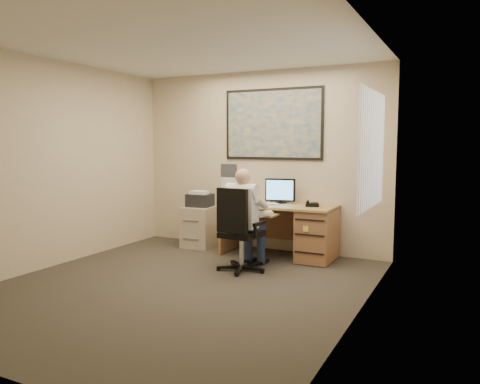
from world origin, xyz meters
The scene contains 8 objects.
room_shell centered at (0.00, 0.00, 1.35)m, with size 4.00×4.50×2.70m.
desk centered at (0.80, 1.90, 0.44)m, with size 1.60×0.97×1.10m.
world_map centered at (0.22, 2.23, 1.90)m, with size 1.56×0.03×1.06m, color #1E4C93.
wall_calendar centered at (-0.53, 2.24, 1.08)m, with size 0.28×0.01×0.42m, color white.
window_blinds centered at (1.97, 0.80, 1.55)m, with size 0.06×1.40×1.30m, color beige, non-canonical shape.
filing_cabinet centered at (-0.87, 1.92, 0.38)m, with size 0.49×0.57×0.88m.
office_chair centered at (0.33, 0.91, 0.31)m, with size 0.68×0.68×1.07m.
person centered at (0.33, 0.99, 0.65)m, with size 0.53×0.75×1.30m, color white, non-canonical shape.
Camera 1 is at (2.92, -4.28, 1.62)m, focal length 35.00 mm.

